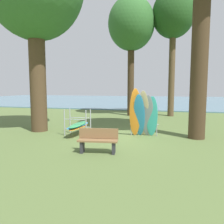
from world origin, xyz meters
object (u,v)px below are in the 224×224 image
(leaning_board_pile, at_px, (143,115))
(board_storage_rack, at_px, (78,125))
(tree_far_left_back, at_px, (131,25))
(tree_mid_behind, at_px, (173,16))
(park_bench, at_px, (98,140))

(leaning_board_pile, xyz_separation_m, board_storage_rack, (-3.08, -0.44, -0.55))
(tree_far_left_back, xyz_separation_m, board_storage_rack, (-1.10, -8.13, -6.73))
(tree_mid_behind, xyz_separation_m, park_bench, (-2.42, -11.21, -7.34))
(leaning_board_pile, xyz_separation_m, park_bench, (-1.21, -3.01, -0.57))
(tree_far_left_back, distance_m, park_bench, 12.68)
(tree_far_left_back, relative_size, board_storage_rack, 4.43)
(tree_far_left_back, bearing_deg, board_storage_rack, -97.69)
(tree_mid_behind, height_order, park_bench, tree_mid_behind)
(leaning_board_pile, height_order, board_storage_rack, leaning_board_pile)
(tree_far_left_back, height_order, leaning_board_pile, tree_far_left_back)
(board_storage_rack, xyz_separation_m, park_bench, (1.88, -2.58, -0.02))
(tree_mid_behind, xyz_separation_m, leaning_board_pile, (-1.22, -8.19, -6.77))
(tree_mid_behind, xyz_separation_m, tree_far_left_back, (-3.20, -0.50, -0.59))
(tree_mid_behind, bearing_deg, board_storage_rack, -116.47)
(park_bench, bearing_deg, tree_far_left_back, 94.16)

